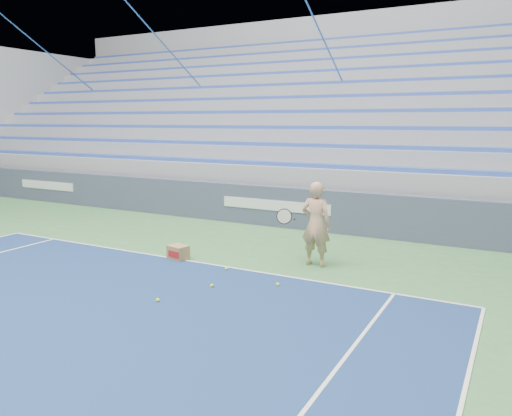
{
  "coord_description": "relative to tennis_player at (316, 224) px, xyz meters",
  "views": [
    {
      "loc": [
        5.84,
        3.78,
        2.87
      ],
      "look_at": [
        1.22,
        12.38,
        1.15
      ],
      "focal_mm": 35.0,
      "sensor_mm": 36.0,
      "label": 1
    }
  ],
  "objects": [
    {
      "name": "tennis_ball_1",
      "position": [
        -0.09,
        -1.52,
        -0.82
      ],
      "size": [
        0.07,
        0.07,
        0.07
      ],
      "primitive_type": "sphere",
      "color": "#D0EA2F",
      "rests_on": "ground"
    },
    {
      "name": "tennis_ball_0",
      "position": [
        -1.38,
        -1.14,
        -0.82
      ],
      "size": [
        0.07,
        0.07,
        0.07
      ],
      "primitive_type": "sphere",
      "color": "#D0EA2F",
      "rests_on": "ground"
    },
    {
      "name": "tennis_player",
      "position": [
        0.0,
        0.0,
        0.0
      ],
      "size": [
        0.92,
        0.83,
        1.7
      ],
      "color": "tan",
      "rests_on": "ground"
    },
    {
      "name": "tennis_ball_2",
      "position": [
        -1.45,
        -3.13,
        -0.82
      ],
      "size": [
        0.07,
        0.07,
        0.07
      ],
      "primitive_type": "sphere",
      "color": "#D0EA2F",
      "rests_on": "ground"
    },
    {
      "name": "ball_box",
      "position": [
        -2.67,
        -0.96,
        -0.7
      ],
      "size": [
        0.46,
        0.39,
        0.3
      ],
      "color": "olive",
      "rests_on": "ground"
    },
    {
      "name": "bleachers",
      "position": [
        -2.31,
        8.75,
        1.51
      ],
      "size": [
        31.0,
        9.15,
        7.3
      ],
      "color": "#94979C",
      "rests_on": "ground"
    },
    {
      "name": "tennis_ball_3",
      "position": [
        -1.08,
        -2.12,
        -0.82
      ],
      "size": [
        0.07,
        0.07,
        0.07
      ],
      "primitive_type": "sphere",
      "color": "#D0EA2F",
      "rests_on": "ground"
    },
    {
      "name": "sponsor_barrier",
      "position": [
        -2.31,
        3.03,
        -0.3
      ],
      "size": [
        30.0,
        0.32,
        1.1
      ],
      "color": "#3E465F",
      "rests_on": "ground"
    }
  ]
}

